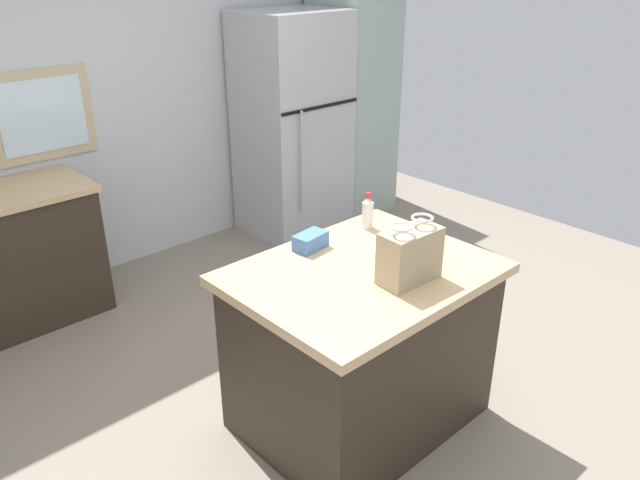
# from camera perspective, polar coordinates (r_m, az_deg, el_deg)

# --- Properties ---
(ground) EXTENTS (6.41, 6.41, 0.00)m
(ground) POSITION_cam_1_polar(r_m,az_deg,el_deg) (3.54, 1.95, -14.58)
(ground) COLOR gray
(back_wall) EXTENTS (5.34, 0.13, 2.78)m
(back_wall) POSITION_cam_1_polar(r_m,az_deg,el_deg) (4.83, -18.98, 13.34)
(back_wall) COLOR silver
(back_wall) RESTS_ON ground
(kitchen_island) EXTENTS (1.21, 0.94, 0.88)m
(kitchen_island) POSITION_cam_1_polar(r_m,az_deg,el_deg) (3.19, 3.72, -9.66)
(kitchen_island) COLOR #33281E
(kitchen_island) RESTS_ON ground
(refrigerator) EXTENTS (0.81, 0.72, 1.83)m
(refrigerator) POSITION_cam_1_polar(r_m,az_deg,el_deg) (5.30, -2.51, 10.33)
(refrigerator) COLOR #B7B7BC
(refrigerator) RESTS_ON ground
(tall_cabinet) EXTENTS (0.57, 0.65, 2.05)m
(tall_cabinet) POSITION_cam_1_polar(r_m,az_deg,el_deg) (5.75, 2.99, 12.58)
(tall_cabinet) COLOR #9EB2A8
(tall_cabinet) RESTS_ON ground
(shopping_bag) EXTENTS (0.30, 0.16, 0.29)m
(shopping_bag) POSITION_cam_1_polar(r_m,az_deg,el_deg) (2.83, 8.18, -1.36)
(shopping_bag) COLOR tan
(shopping_bag) RESTS_ON kitchen_island
(small_box) EXTENTS (0.18, 0.12, 0.08)m
(small_box) POSITION_cam_1_polar(r_m,az_deg,el_deg) (3.14, -0.87, -0.10)
(small_box) COLOR #4775B7
(small_box) RESTS_ON kitchen_island
(bottle) EXTENTS (0.06, 0.06, 0.20)m
(bottle) POSITION_cam_1_polar(r_m,az_deg,el_deg) (3.37, 4.37, 2.51)
(bottle) COLOR white
(bottle) RESTS_ON kitchen_island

